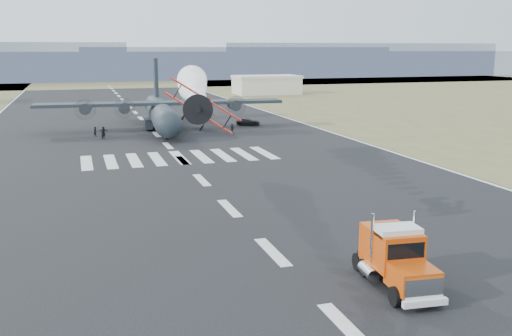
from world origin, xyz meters
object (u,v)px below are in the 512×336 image
crew_d (232,129)px  crew_g (175,126)px  crew_a (102,134)px  crew_c (170,127)px  hangar_right (266,85)px  crew_b (96,132)px  crew_e (175,126)px  transport_aircraft (161,111)px  crew_h (103,134)px  support_vehicle (248,122)px  semi_truck (395,257)px  crew_f (103,131)px  aerobatic_biplane (202,109)px

crew_d → crew_g: 10.87m
crew_a → crew_c: bearing=125.7°
hangar_right → crew_g: 85.63m
crew_b → crew_g: size_ratio=0.95×
crew_a → crew_e: (12.83, 5.48, 0.01)m
crew_c → crew_a: bearing=-0.6°
crew_c → crew_e: crew_e is taller
transport_aircraft → crew_c: transport_aircraft is taller
crew_b → crew_h: 2.89m
hangar_right → transport_aircraft: size_ratio=0.47×
transport_aircraft → crew_g: transport_aircraft is taller
hangar_right → transport_aircraft: transport_aircraft is taller
support_vehicle → crew_d: size_ratio=2.68×
semi_truck → support_vehicle: size_ratio=1.90×
support_vehicle → crew_d: 11.23m
hangar_right → crew_f: bearing=-125.6°
aerobatic_biplane → crew_f: aerobatic_biplane is taller
crew_f → crew_b: bearing=34.3°
semi_truck → crew_d: 65.48m
semi_truck → crew_g: semi_truck is taller
transport_aircraft → crew_b: size_ratio=26.47×
semi_truck → crew_f: semi_truck is taller
crew_c → crew_e: 1.54m
hangar_right → support_vehicle: hangar_right is taller
hangar_right → support_vehicle: size_ratio=4.52×
support_vehicle → crew_a: crew_a is taller
crew_d → crew_e: (-8.78, 5.88, 0.03)m
aerobatic_biplane → support_vehicle: 67.18m
crew_h → hangar_right: bearing=62.2°
aerobatic_biplane → crew_c: (6.78, 57.79, -9.19)m
crew_d → crew_e: 10.57m
crew_d → crew_e: crew_e is taller
crew_f → support_vehicle: bearing=-166.3°
crew_c → crew_g: bearing=-144.2°
crew_d → support_vehicle: bearing=119.1°
semi_truck → crew_e: size_ratio=4.93×
hangar_right → crew_g: (-42.28, -74.43, -2.15)m
support_vehicle → semi_truck: bearing=-166.5°
crew_f → crew_g: size_ratio=0.90×
crew_g → transport_aircraft: bearing=132.5°
aerobatic_biplane → crew_h: 54.82m
support_vehicle → crew_b: size_ratio=2.76×
crew_c → crew_g: size_ratio=1.00×
aerobatic_biplane → crew_e: 60.12m
transport_aircraft → crew_g: 4.55m
support_vehicle → crew_h: (-27.24, -8.78, 0.16)m
transport_aircraft → crew_c: 5.57m
crew_h → crew_d: bearing=4.4°
support_vehicle → hangar_right: bearing=2.3°
crew_g → crew_c: bearing=-109.4°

